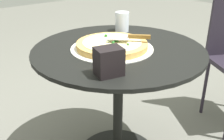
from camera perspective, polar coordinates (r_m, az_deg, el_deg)
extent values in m
cylinder|color=black|center=(1.31, 1.44, 4.54)|extent=(0.86, 0.86, 0.02)
cylinder|color=black|center=(1.47, 1.30, -8.24)|extent=(0.05, 0.05, 0.67)
cylinder|color=silver|center=(1.30, 0.00, 4.81)|extent=(0.41, 0.41, 0.00)
cylinder|color=tan|center=(1.29, 0.00, 5.48)|extent=(0.35, 0.35, 0.03)
cylinder|color=beige|center=(1.29, 0.00, 6.14)|extent=(0.29, 0.29, 0.00)
sphere|color=#336D23|center=(1.22, 0.07, 5.31)|extent=(0.01, 0.01, 0.01)
sphere|color=#266E22|center=(1.34, -0.11, 7.17)|extent=(0.02, 0.02, 0.02)
sphere|color=silver|center=(1.28, -0.85, 6.34)|extent=(0.02, 0.02, 0.02)
sphere|color=#25601C|center=(1.28, 1.03, 6.45)|extent=(0.02, 0.02, 0.02)
sphere|color=#2B6E2B|center=(1.26, 0.27, 6.04)|extent=(0.02, 0.02, 0.02)
sphere|color=#23631E|center=(1.36, -1.34, 7.49)|extent=(0.02, 0.02, 0.02)
sphere|color=#37642C|center=(1.24, 3.52, 5.59)|extent=(0.01, 0.01, 0.01)
sphere|color=#235E34|center=(1.27, 0.30, 6.09)|extent=(0.02, 0.02, 0.02)
cube|color=silver|center=(1.29, 1.24, 7.15)|extent=(0.13, 0.13, 0.00)
cube|color=brown|center=(1.29, 5.95, 7.27)|extent=(0.09, 0.09, 0.02)
cylinder|color=silver|center=(1.57, 2.21, 10.48)|extent=(0.08, 0.08, 0.12)
cube|color=black|center=(1.00, -0.71, 1.87)|extent=(0.10, 0.12, 0.11)
cylinder|color=#241F29|center=(2.07, 19.65, -3.56)|extent=(0.02, 0.02, 0.44)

